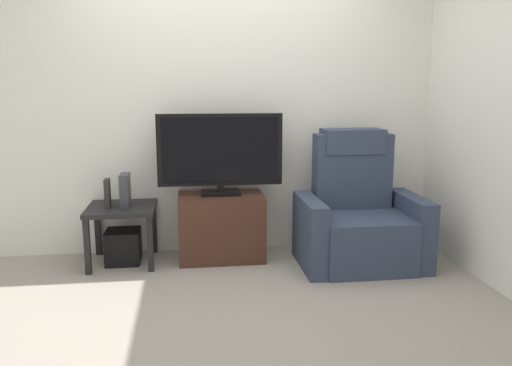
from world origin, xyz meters
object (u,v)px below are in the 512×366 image
object	(u,v)px
recliner_armchair	(358,218)
subwoofer_box	(123,246)
television	(220,152)
game_console	(125,190)
tv_stand	(221,226)
book_upright	(107,193)
side_table	(122,215)

from	to	relation	value
recliner_armchair	subwoofer_box	world-z (taller)	recliner_armchair
television	recliner_armchair	size ratio (longest dim) A/B	0.95
subwoofer_box	game_console	distance (m)	0.47
subwoofer_box	game_console	world-z (taller)	game_console
television	game_console	distance (m)	0.83
television	recliner_armchair	distance (m)	1.25
subwoofer_box	game_console	xyz separation A→B (m)	(0.04, 0.01, 0.47)
tv_stand	subwoofer_box	bearing A→B (deg)	-178.76
television	subwoofer_box	xyz separation A→B (m)	(-0.81, -0.04, -0.76)
book_upright	game_console	bearing A→B (deg)	12.53
game_console	subwoofer_box	bearing A→B (deg)	-164.05
recliner_armchair	game_console	size ratio (longest dim) A/B	4.13
book_upright	side_table	bearing A→B (deg)	11.31
tv_stand	game_console	distance (m)	0.84
tv_stand	book_upright	world-z (taller)	book_upright
recliner_armchair	subwoofer_box	xyz separation A→B (m)	(-1.91, 0.24, -0.24)
game_console	recliner_armchair	bearing A→B (deg)	-7.51
side_table	book_upright	distance (m)	0.22
tv_stand	recliner_armchair	distance (m)	1.13
side_table	book_upright	world-z (taller)	book_upright
game_console	side_table	bearing A→B (deg)	-164.05
television	side_table	xyz separation A→B (m)	(-0.81, -0.04, -0.50)
tv_stand	book_upright	xyz separation A→B (m)	(-0.91, -0.04, 0.32)
television	game_console	world-z (taller)	television
side_table	book_upright	size ratio (longest dim) A/B	2.35
subwoofer_box	book_upright	bearing A→B (deg)	-168.69
tv_stand	television	distance (m)	0.62
tv_stand	game_console	xyz separation A→B (m)	(-0.77, -0.01, 0.33)
book_upright	television	bearing A→B (deg)	3.57
tv_stand	television	size ratio (longest dim) A/B	0.69
subwoofer_box	book_upright	size ratio (longest dim) A/B	1.19
subwoofer_box	tv_stand	bearing A→B (deg)	1.24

